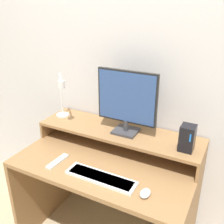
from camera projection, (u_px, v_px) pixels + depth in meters
The scene contains 9 objects.
wall_back at pixel (132, 77), 1.93m from camera, with size 6.00×0.05×2.50m.
desk at pixel (107, 185), 1.89m from camera, with size 1.21×0.72×0.77m.
monitor_shelf at pixel (119, 133), 1.91m from camera, with size 1.21×0.34×0.14m.
monitor at pixel (127, 101), 1.78m from camera, with size 0.43×0.16×0.45m.
desk_lamp at pixel (62, 98), 2.00m from camera, with size 0.20×0.22×0.36m.
router_dock at pixel (187, 138), 1.63m from camera, with size 0.09×0.10×0.17m.
keyboard at pixel (101, 178), 1.60m from camera, with size 0.45×0.12×0.02m.
mouse at pixel (145, 193), 1.47m from camera, with size 0.06×0.09×0.03m.
remote_control at pixel (58, 161), 1.77m from camera, with size 0.05×0.19×0.02m.
Camera 1 is at (0.73, -0.98, 1.78)m, focal length 42.00 mm.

